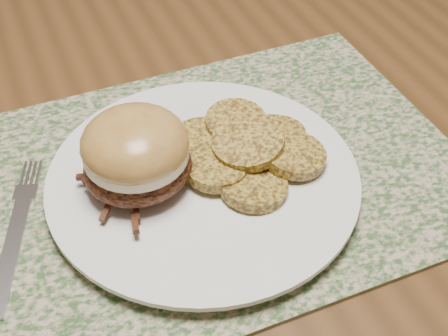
# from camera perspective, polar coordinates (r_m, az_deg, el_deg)

# --- Properties ---
(dining_table) EXTENTS (1.50, 0.90, 0.75)m
(dining_table) POSITION_cam_1_polar(r_m,az_deg,el_deg) (0.82, 9.20, 7.15)
(dining_table) COLOR #553418
(dining_table) RESTS_ON ground
(placemat) EXTENTS (0.45, 0.33, 0.00)m
(placemat) POSITION_cam_1_polar(r_m,az_deg,el_deg) (0.58, -0.61, -0.48)
(placemat) COLOR #325029
(placemat) RESTS_ON dining_table
(dinner_plate) EXTENTS (0.26, 0.26, 0.02)m
(dinner_plate) POSITION_cam_1_polar(r_m,az_deg,el_deg) (0.55, -1.90, -1.19)
(dinner_plate) COLOR white
(dinner_plate) RESTS_ON placemat
(pork_sandwich) EXTENTS (0.11, 0.10, 0.07)m
(pork_sandwich) POSITION_cam_1_polar(r_m,az_deg,el_deg) (0.52, -8.05, 1.31)
(pork_sandwich) COLOR black
(pork_sandwich) RESTS_ON dinner_plate
(roasted_potatoes) EXTENTS (0.15, 0.16, 0.03)m
(roasted_potatoes) POSITION_cam_1_polar(r_m,az_deg,el_deg) (0.56, 2.05, 1.73)
(roasted_potatoes) COLOR #A78831
(roasted_potatoes) RESTS_ON dinner_plate
(fork) EXTENTS (0.07, 0.17, 0.00)m
(fork) POSITION_cam_1_polar(r_m,az_deg,el_deg) (0.55, -18.44, -5.42)
(fork) COLOR silver
(fork) RESTS_ON placemat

